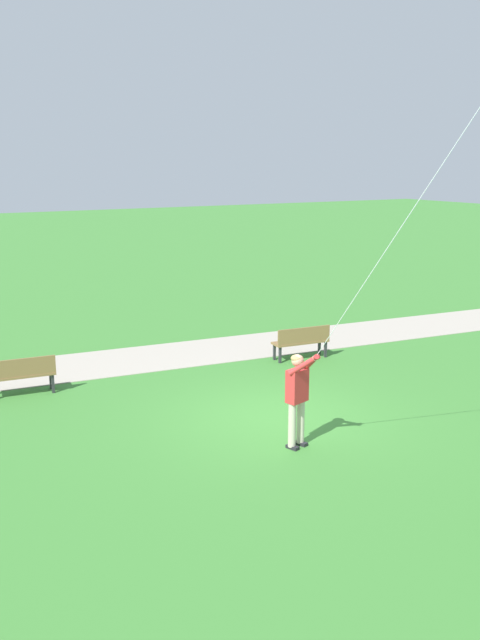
% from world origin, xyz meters
% --- Properties ---
extents(ground_plane, '(120.00, 120.00, 0.00)m').
position_xyz_m(ground_plane, '(0.00, 0.00, 0.00)').
color(ground_plane, '#3D7F33').
extents(walkway_path, '(5.72, 32.08, 0.02)m').
position_xyz_m(walkway_path, '(5.32, 2.00, 0.01)').
color(walkway_path, '#ADA393').
rests_on(walkway_path, ground).
extents(person_kite_flyer, '(0.63, 0.50, 1.83)m').
position_xyz_m(person_kite_flyer, '(-1.41, 0.46, 1.05)').
color(person_kite_flyer, '#232328').
rests_on(person_kite_flyer, ground).
extents(park_bench_near_walkway, '(0.59, 1.54, 0.88)m').
position_xyz_m(park_bench_near_walkway, '(3.14, -2.80, 0.51)').
color(park_bench_near_walkway, olive).
rests_on(park_bench_near_walkway, ground).
extents(park_bench_far_walkway, '(0.59, 1.54, 0.88)m').
position_xyz_m(park_bench_far_walkway, '(3.87, 4.16, 0.51)').
color(park_bench_far_walkway, olive).
rests_on(park_bench_far_walkway, ground).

